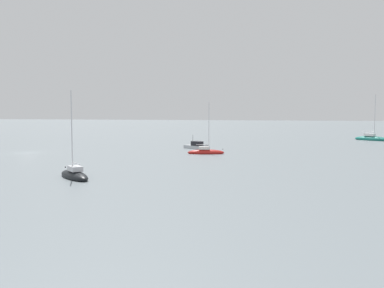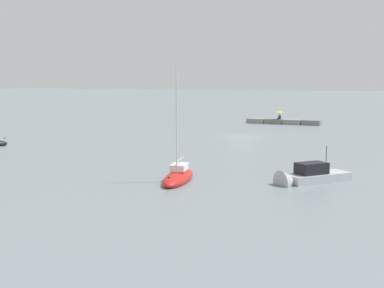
% 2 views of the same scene
% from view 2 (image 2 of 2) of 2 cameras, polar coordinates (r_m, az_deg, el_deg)
% --- Properties ---
extents(ground_plane, '(500.00, 500.00, 0.00)m').
position_cam_2_polar(ground_plane, '(59.46, 5.46, 0.79)').
color(ground_plane, slate).
extents(seawall_pier, '(10.78, 1.41, 0.71)m').
position_cam_2_polar(seawall_pier, '(77.07, 9.92, 2.41)').
color(seawall_pier, slate).
rests_on(seawall_pier, ground_plane).
extents(person_seated_blue_left, '(0.49, 0.66, 0.73)m').
position_cam_2_polar(person_seated_blue_left, '(77.09, 9.52, 2.88)').
color(person_seated_blue_left, '#1E2333').
rests_on(person_seated_blue_left, seawall_pier).
extents(umbrella_open_yellow, '(1.26, 1.26, 1.28)m').
position_cam_2_polar(umbrella_open_yellow, '(77.01, 9.54, 3.51)').
color(umbrella_open_yellow, black).
rests_on(umbrella_open_yellow, seawall_pier).
extents(sailboat_red_outer, '(2.65, 5.56, 7.75)m').
position_cam_2_polar(sailboat_red_outer, '(33.47, -1.50, -3.62)').
color(sailboat_red_outer, red).
rests_on(sailboat_red_outer, ground_plane).
extents(motorboat_grey_mid, '(4.40, 4.94, 2.86)m').
position_cam_2_polar(motorboat_grey_mid, '(33.70, 12.48, -3.65)').
color(motorboat_grey_mid, '#ADB2B7').
rests_on(motorboat_grey_mid, ground_plane).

